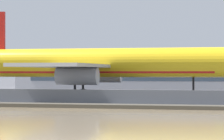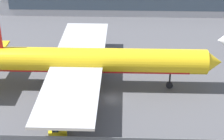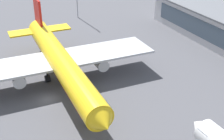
# 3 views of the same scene
# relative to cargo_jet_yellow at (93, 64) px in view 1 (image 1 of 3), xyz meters

# --- Properties ---
(ground_plane) EXTENTS (500.00, 500.00, 0.00)m
(ground_plane) POSITION_rel_cargo_jet_yellow_xyz_m (5.74, -4.87, -6.20)
(ground_plane) COLOR #4C4C51
(shoreline_seawall) EXTENTS (320.00, 3.00, 0.50)m
(shoreline_seawall) POSITION_rel_cargo_jet_yellow_xyz_m (5.74, -25.37, -5.95)
(shoreline_seawall) COLOR #474238
(shoreline_seawall) RESTS_ON ground
(perimeter_fence) EXTENTS (280.00, 0.10, 2.27)m
(perimeter_fence) POSITION_rel_cargo_jet_yellow_xyz_m (5.74, -20.87, -5.07)
(perimeter_fence) COLOR slate
(perimeter_fence) RESTS_ON ground
(cargo_jet_yellow) EXTENTS (55.76, 47.50, 16.25)m
(cargo_jet_yellow) POSITION_rel_cargo_jet_yellow_xyz_m (0.00, 0.00, 0.00)
(cargo_jet_yellow) COLOR yellow
(cargo_jet_yellow) RESTS_ON ground
(baggage_tug) EXTENTS (3.39, 2.03, 1.80)m
(baggage_tug) POSITION_rel_cargo_jet_yellow_xyz_m (-3.30, -17.88, -5.40)
(baggage_tug) COLOR yellow
(baggage_tug) RESTS_ON ground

